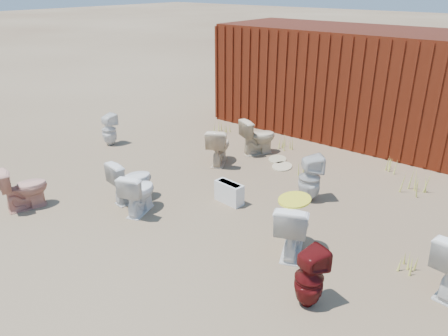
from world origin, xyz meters
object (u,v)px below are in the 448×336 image
Objects in this scene: shipping_container at (348,82)px; toilet_back_yellowlid at (293,227)px; toilet_front_maroon at (309,278)px; toilet_back_beige_right at (258,136)px; toilet_front_pink at (24,188)px; toilet_back_beige_left at (219,146)px; toilet_back_a at (109,130)px; toilet_back_e at (310,178)px; toilet_front_a at (131,180)px; toilet_front_c at (139,192)px; loose_tank at (229,193)px.

shipping_container is 5.59m from toilet_back_yellowlid.
shipping_container is at bearing -48.68° from toilet_front_maroon.
toilet_back_beige_right is at bearing -71.34° from toilet_back_yellowlid.
toilet_front_pink is at bearing 97.87° from toilet_back_beige_right.
toilet_front_pink is (-2.25, -6.85, -0.85)m from shipping_container.
toilet_front_maroon is 1.03m from toilet_back_yellowlid.
toilet_back_a is at bearing -13.38° from toilet_back_beige_left.
toilet_back_beige_left is 2.18m from toilet_back_e.
toilet_back_beige_right is (0.38, 3.07, 0.01)m from toilet_front_a.
toilet_back_beige_left is 3.26m from toilet_back_yellowlid.
toilet_back_yellowlid is at bearing -163.71° from toilet_front_a.
toilet_front_c reaches higher than loose_tank.
toilet_back_yellowlid is (2.74, -1.77, 0.02)m from toilet_back_beige_left.
toilet_front_c is at bearing -10.97° from toilet_back_yellowlid.
toilet_back_e is at bearing -92.42° from toilet_back_yellowlid.
toilet_front_maroon is (3.12, -0.24, 0.02)m from toilet_front_c.
toilet_back_beige_right reaches higher than toilet_back_a.
toilet_front_c is 2.33m from toilet_back_beige_left.
toilet_back_a reaches higher than toilet_front_c.
toilet_back_beige_left is at bearing -167.66° from toilet_back_a.
toilet_front_c is 2.50m from toilet_back_yellowlid.
shipping_container is 8.76× the size of toilet_front_c.
toilet_back_beige_left is (-3.42, 2.55, 0.01)m from toilet_front_maroon.
loose_tank is (-2.22, 1.38, -0.19)m from toilet_front_maroon.
toilet_back_beige_right is at bearing -92.66° from toilet_front_pink.
toilet_front_a and toilet_front_maroon have the same top height.
toilet_back_beige_left is at bearing -102.17° from toilet_front_c.
toilet_back_yellowlid is at bearing 165.64° from toilet_back_a.
toilet_back_e is (2.16, -0.28, 0.02)m from toilet_back_beige_left.
loose_tank is (1.29, 0.95, -0.19)m from toilet_front_a.
toilet_front_a is 2.85m from toilet_back_a.
toilet_front_maroon reaches higher than toilet_front_c.
toilet_front_c is at bearing 164.27° from toilet_front_a.
toilet_front_pink is at bearing 113.86° from toilet_back_a.
toilet_front_pink is 1.00× the size of toilet_back_a.
toilet_back_beige_right is 1.50× the size of loose_tank.
toilet_front_c is 1.46m from loose_tank.
toilet_back_beige_right is at bearing 119.18° from loose_tank.
toilet_front_c is 0.86× the size of toilet_back_e.
loose_tank is at bearing 106.99° from toilet_back_beige_left.
toilet_front_a is at bearing 146.98° from toilet_back_a.
toilet_back_yellowlid is (5.30, -1.08, 0.04)m from toilet_back_a.
shipping_container is at bearing -91.56° from toilet_front_pink.
toilet_front_c is 3.13m from toilet_front_maroon.
toilet_back_beige_left reaches higher than toilet_front_maroon.
toilet_back_yellowlid reaches higher than toilet_front_maroon.
toilet_back_beige_left is 0.94× the size of toilet_back_e.
toilet_front_c is (1.52, 1.05, -0.01)m from toilet_front_pink.
toilet_back_beige_left is at bearing 100.06° from toilet_back_beige_right.
loose_tank is (1.20, -1.18, -0.20)m from toilet_back_beige_left.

